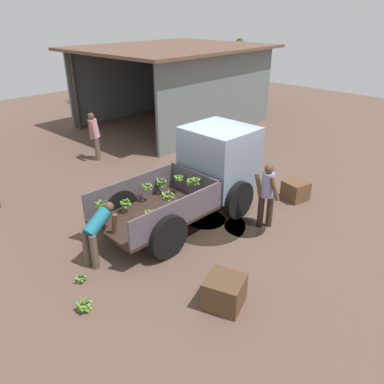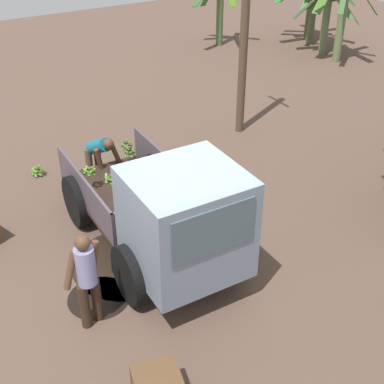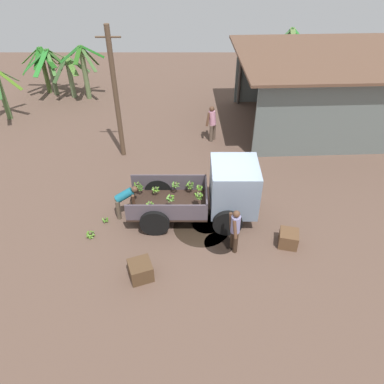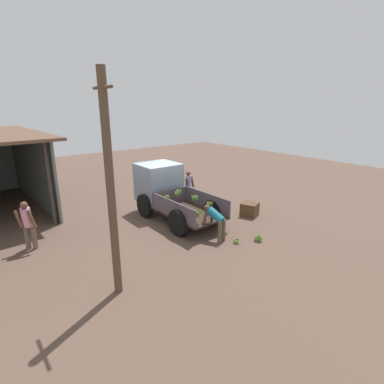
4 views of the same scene
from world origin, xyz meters
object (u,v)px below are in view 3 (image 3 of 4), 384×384
utility_pole (116,95)px  banana_bunch_on_ground_0 (105,220)px  wooden_crate_1 (288,239)px  person_foreground_visitor (235,229)px  person_worker_loading (124,199)px  banana_bunch_on_ground_1 (90,234)px  cargo_truck (221,191)px  wooden_crate_0 (141,270)px  person_bystander_near_shed (212,122)px

utility_pole → banana_bunch_on_ground_0: 5.17m
wooden_crate_1 → person_foreground_visitor: bearing=-173.4°
person_worker_loading → wooden_crate_1: person_worker_loading is taller
utility_pole → person_foreground_visitor: size_ratio=3.35×
person_worker_loading → banana_bunch_on_ground_1: person_worker_loading is taller
person_worker_loading → person_foreground_visitor: bearing=-37.0°
cargo_truck → banana_bunch_on_ground_1: (-4.38, -1.06, -1.02)m
utility_pole → wooden_crate_0: utility_pole is taller
banana_bunch_on_ground_1 → wooden_crate_1: bearing=-2.9°
person_bystander_near_shed → wooden_crate_0: 8.48m
person_worker_loading → banana_bunch_on_ground_0: (-0.69, -0.36, -0.64)m
banana_bunch_on_ground_1 → wooden_crate_0: (1.88, -1.67, 0.16)m
utility_pole → person_bystander_near_shed: 4.55m
person_worker_loading → banana_bunch_on_ground_1: 1.64m
banana_bunch_on_ground_1 → wooden_crate_1: (6.55, -0.34, 0.14)m
person_foreground_visitor → wooden_crate_1: 1.93m
person_worker_loading → wooden_crate_1: bearing=-27.6°
wooden_crate_0 → wooden_crate_1: 4.86m
utility_pole → wooden_crate_0: (1.52, -6.83, -2.50)m
person_worker_loading → banana_bunch_on_ground_0: person_worker_loading is taller
banana_bunch_on_ground_0 → banana_bunch_on_ground_1: size_ratio=0.80×
person_bystander_near_shed → banana_bunch_on_ground_1: bearing=92.2°
cargo_truck → person_bystander_near_shed: bearing=90.4°
utility_pole → person_foreground_visitor: utility_pole is taller
person_foreground_visitor → banana_bunch_on_ground_0: size_ratio=6.94×
banana_bunch_on_ground_1 → wooden_crate_1: 6.56m
person_foreground_visitor → utility_pole: bearing=-69.9°
banana_bunch_on_ground_0 → wooden_crate_0: bearing=-57.9°
person_worker_loading → wooden_crate_0: bearing=-86.3°
cargo_truck → banana_bunch_on_ground_1: size_ratio=15.08×
person_worker_loading → wooden_crate_1: 5.71m
utility_pole → person_worker_loading: (0.68, -4.06, -2.03)m
banana_bunch_on_ground_1 → person_worker_loading: bearing=46.3°
cargo_truck → utility_pole: size_ratio=0.81×
banana_bunch_on_ground_1 → wooden_crate_1: size_ratio=0.49×
cargo_truck → person_foreground_visitor: 1.66m
person_worker_loading → banana_bunch_on_ground_1: (-1.05, -1.10, -0.62)m
person_bystander_near_shed → banana_bunch_on_ground_0: 6.98m
utility_pole → person_bystander_near_shed: utility_pole is taller
cargo_truck → banana_bunch_on_ground_0: bearing=-175.6°
wooden_crate_0 → wooden_crate_1: size_ratio=1.10×
person_foreground_visitor → wooden_crate_1: bearing=169.3°
cargo_truck → person_worker_loading: 3.36m
wooden_crate_0 → utility_pole: bearing=102.5°
cargo_truck → utility_pole: (-4.02, 4.10, 1.64)m
banana_bunch_on_ground_0 → wooden_crate_0: size_ratio=0.36×
person_foreground_visitor → wooden_crate_1: (1.81, 0.21, -0.64)m
cargo_truck → utility_pole: utility_pole is taller
person_bystander_near_shed → utility_pole: bearing=53.9°
person_worker_loading → wooden_crate_1: size_ratio=2.04×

